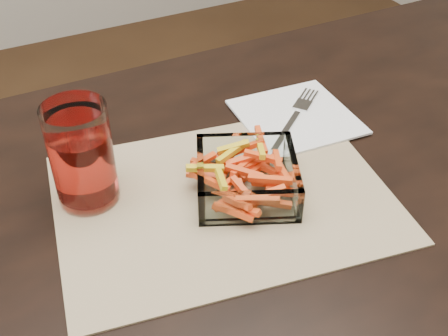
# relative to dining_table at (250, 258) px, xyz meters

# --- Properties ---
(dining_table) EXTENTS (1.60, 0.90, 0.75)m
(dining_table) POSITION_rel_dining_table_xyz_m (0.00, 0.00, 0.00)
(dining_table) COLOR black
(dining_table) RESTS_ON ground
(placemat) EXTENTS (0.50, 0.40, 0.00)m
(placemat) POSITION_rel_dining_table_xyz_m (-0.02, 0.04, 0.09)
(placemat) COLOR tan
(placemat) RESTS_ON dining_table
(glass_bowl) EXTENTS (0.18, 0.18, 0.05)m
(glass_bowl) POSITION_rel_dining_table_xyz_m (0.01, 0.04, 0.11)
(glass_bowl) COLOR white
(glass_bowl) RESTS_ON placemat
(tumbler) EXTENTS (0.08, 0.08, 0.14)m
(tumbler) POSITION_rel_dining_table_xyz_m (-0.18, 0.13, 0.16)
(tumbler) COLOR white
(tumbler) RESTS_ON placemat
(napkin) EXTENTS (0.19, 0.19, 0.00)m
(napkin) POSITION_rel_dining_table_xyz_m (0.17, 0.16, 0.09)
(napkin) COLOR white
(napkin) RESTS_ON placemat
(fork) EXTENTS (0.16, 0.13, 0.00)m
(fork) POSITION_rel_dining_table_xyz_m (0.17, 0.16, 0.10)
(fork) COLOR silver
(fork) RESTS_ON napkin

